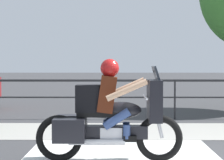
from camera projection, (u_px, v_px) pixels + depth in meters
The scene contains 3 objects.
sidewalk_band at pixel (187, 131), 9.84m from camera, with size 44.00×2.40×0.01m, color #99968E.
fence_railing at pixel (175, 88), 11.87m from camera, with size 36.00×0.05×1.09m.
motorcycle at pixel (109, 116), 6.78m from camera, with size 2.30×0.76×1.61m.
Camera 1 is at (-1.63, -6.40, 1.55)m, focal length 70.00 mm.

